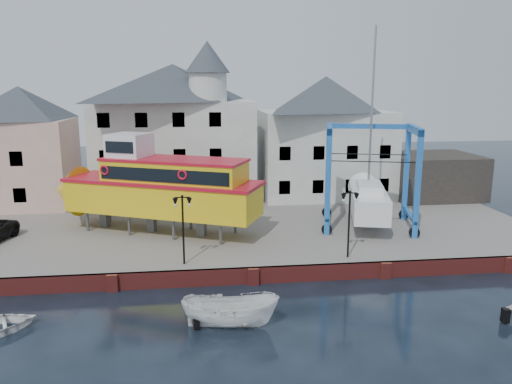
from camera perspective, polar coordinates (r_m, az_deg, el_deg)
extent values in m
plane|color=black|center=(29.61, -0.30, -10.50)|extent=(140.00, 140.00, 0.00)
cube|color=#655F58|center=(39.80, -2.13, -3.76)|extent=(44.00, 22.00, 1.00)
cube|color=maroon|center=(29.53, -0.32, -9.52)|extent=(44.00, 0.25, 1.00)
cube|color=maroon|center=(29.61, -16.10, -9.96)|extent=(0.60, 0.36, 1.00)
cube|color=maroon|center=(29.38, -0.29, -9.64)|extent=(0.60, 0.36, 1.00)
cube|color=maroon|center=(31.26, 14.62, -8.68)|extent=(0.60, 0.36, 1.00)
cube|color=maroon|center=(34.92, 27.03, -7.43)|extent=(0.60, 0.36, 1.00)
cube|color=#CB998D|center=(47.99, -24.91, 3.05)|extent=(8.00, 7.00, 7.50)
pyramid|color=#30383E|center=(47.55, -25.47, 9.18)|extent=(8.00, 7.00, 2.80)
cube|color=black|center=(44.96, -25.38, -0.33)|extent=(1.00, 0.08, 1.20)
cube|color=black|center=(44.47, -25.73, 3.44)|extent=(1.00, 0.08, 1.20)
cube|color=#BBBBBB|center=(46.06, -9.20, 4.63)|extent=(14.00, 8.00, 9.00)
pyramid|color=#30383E|center=(45.68, -9.46, 12.23)|extent=(14.00, 8.00, 3.20)
cube|color=black|center=(43.24, -16.56, -0.11)|extent=(1.00, 0.08, 1.20)
cube|color=black|center=(42.83, -12.60, -0.01)|extent=(1.00, 0.08, 1.20)
cube|color=black|center=(42.63, -8.59, 0.09)|extent=(1.00, 0.08, 1.20)
cube|color=black|center=(42.64, -4.56, 0.19)|extent=(1.00, 0.08, 1.20)
cube|color=black|center=(42.73, -16.80, 3.82)|extent=(1.00, 0.08, 1.20)
cube|color=black|center=(42.31, -12.79, 3.96)|extent=(1.00, 0.08, 1.20)
cube|color=black|center=(42.11, -8.72, 4.09)|extent=(1.00, 0.08, 1.20)
cube|color=black|center=(42.12, -4.63, 4.19)|extent=(1.00, 0.08, 1.20)
cube|color=black|center=(42.42, -17.05, 7.83)|extent=(1.00, 0.08, 1.20)
cube|color=black|center=(42.01, -12.98, 8.02)|extent=(1.00, 0.08, 1.20)
cube|color=black|center=(41.80, -8.85, 8.16)|extent=(1.00, 0.08, 1.20)
cube|color=black|center=(41.81, -4.70, 8.26)|extent=(1.00, 0.08, 1.20)
cylinder|color=#BBBBBB|center=(43.26, -5.52, 11.82)|extent=(3.20, 3.20, 2.40)
cone|color=#30383E|center=(43.32, -5.59, 15.13)|extent=(3.80, 3.80, 2.60)
cube|color=#BBBBBB|center=(48.14, 7.78, 4.39)|extent=(12.00, 8.00, 8.00)
pyramid|color=#30383E|center=(47.72, 7.97, 11.07)|extent=(12.00, 8.00, 3.20)
cube|color=black|center=(43.77, 3.28, 0.52)|extent=(1.00, 0.08, 1.20)
cube|color=black|center=(44.39, 7.10, 0.61)|extent=(1.00, 0.08, 1.20)
cube|color=black|center=(45.20, 10.79, 0.70)|extent=(1.00, 0.08, 1.20)
cube|color=black|center=(46.20, 14.34, 0.78)|extent=(1.00, 0.08, 1.20)
cube|color=black|center=(43.26, 3.33, 4.42)|extent=(1.00, 0.08, 1.20)
cube|color=black|center=(43.89, 7.20, 4.45)|extent=(1.00, 0.08, 1.20)
cube|color=black|center=(44.71, 10.94, 4.47)|extent=(1.00, 0.08, 1.20)
cube|color=black|center=(45.72, 14.54, 4.47)|extent=(1.00, 0.08, 1.20)
cube|color=#262422|center=(50.10, 19.44, 1.79)|extent=(8.00, 7.00, 4.00)
cylinder|color=black|center=(29.58, -8.32, -4.49)|extent=(0.12, 0.12, 4.00)
cube|color=black|center=(29.06, -8.44, -0.62)|extent=(0.90, 0.06, 0.06)
sphere|color=black|center=(29.05, -8.44, -0.48)|extent=(0.16, 0.16, 0.16)
cone|color=black|center=(29.14, -9.21, -1.15)|extent=(0.32, 0.32, 0.45)
sphere|color=white|center=(29.18, -9.20, -1.50)|extent=(0.18, 0.18, 0.18)
cone|color=black|center=(29.11, -7.64, -1.11)|extent=(0.32, 0.32, 0.45)
sphere|color=white|center=(29.16, -7.63, -1.46)|extent=(0.18, 0.18, 0.18)
cylinder|color=black|center=(30.95, 10.57, -3.82)|extent=(0.12, 0.12, 4.00)
cube|color=black|center=(30.45, 10.71, -0.11)|extent=(0.90, 0.06, 0.06)
sphere|color=black|center=(30.44, 10.72, 0.02)|extent=(0.16, 0.16, 0.16)
cone|color=black|center=(30.39, 9.98, -0.63)|extent=(0.32, 0.32, 0.45)
sphere|color=white|center=(30.43, 9.96, -0.96)|extent=(0.18, 0.18, 0.18)
cone|color=black|center=(30.63, 11.41, -0.58)|extent=(0.32, 0.32, 0.45)
sphere|color=white|center=(30.67, 11.39, -0.91)|extent=(0.18, 0.18, 0.18)
cylinder|color=#59595E|center=(38.20, -18.71, -3.16)|extent=(0.27, 0.27, 1.48)
cylinder|color=#59595E|center=(40.37, -16.38, -2.20)|extent=(0.27, 0.27, 1.48)
cylinder|color=#59595E|center=(36.28, -14.30, -3.69)|extent=(0.27, 0.27, 1.48)
cylinder|color=#59595E|center=(38.56, -12.12, -2.64)|extent=(0.27, 0.27, 1.48)
cylinder|color=#59595E|center=(34.60, -9.42, -4.24)|extent=(0.27, 0.27, 1.48)
cylinder|color=#59595E|center=(36.98, -7.46, -3.10)|extent=(0.27, 0.27, 1.48)
cylinder|color=#59595E|center=(33.19, -4.08, -4.81)|extent=(0.27, 0.27, 1.48)
cylinder|color=#59595E|center=(35.67, -2.41, -3.58)|extent=(0.27, 0.27, 1.48)
cube|color=#59595E|center=(38.99, -16.92, -2.74)|extent=(0.75, 0.70, 1.48)
cube|color=#59595E|center=(36.92, -11.85, -3.29)|extent=(0.75, 0.70, 1.48)
cube|color=#59595E|center=(35.17, -6.23, -3.87)|extent=(0.75, 0.70, 1.48)
cube|color=yellow|center=(36.00, -10.61, -0.63)|extent=(14.14, 9.24, 2.18)
cone|color=yellow|center=(40.40, -20.66, 0.18)|extent=(3.56, 4.33, 3.76)
cube|color=red|center=(35.77, -10.69, 1.23)|extent=(14.48, 9.50, 0.22)
cube|color=yellow|center=(35.18, -9.31, 2.25)|extent=(10.39, 7.21, 1.58)
cube|color=black|center=(33.69, -10.64, 1.84)|extent=(8.64, 4.05, 0.89)
cube|color=black|center=(36.68, -8.10, 2.77)|extent=(8.64, 4.05, 0.89)
cube|color=red|center=(35.05, -9.36, 3.66)|extent=(10.61, 7.38, 0.18)
cube|color=white|center=(36.65, -14.24, 5.10)|extent=(3.42, 3.42, 1.80)
cube|color=black|center=(35.54, -15.38, 4.95)|extent=(1.99, 0.96, 0.79)
torus|color=red|center=(35.95, -16.94, 2.40)|extent=(0.69, 0.42, 0.69)
torus|color=red|center=(32.94, -8.42, 1.95)|extent=(0.69, 0.42, 0.69)
cube|color=#18409D|center=(35.04, 8.24, 1.05)|extent=(0.46, 0.46, 7.47)
cylinder|color=black|center=(35.83, 8.08, -4.23)|extent=(0.79, 0.45, 0.75)
cube|color=#18409D|center=(39.92, 8.21, 2.41)|extent=(0.46, 0.46, 7.47)
cylinder|color=black|center=(40.62, 8.07, -2.27)|extent=(0.79, 0.45, 0.75)
cube|color=#18409D|center=(35.61, 17.99, 0.76)|extent=(0.46, 0.46, 7.47)
cylinder|color=black|center=(36.39, 17.64, -4.44)|extent=(0.79, 0.45, 0.75)
cube|color=#18409D|center=(40.43, 16.79, 2.13)|extent=(0.46, 0.46, 7.47)
cylinder|color=black|center=(41.12, 16.50, -2.48)|extent=(0.79, 0.45, 0.75)
cube|color=#18409D|center=(37.01, 8.39, 7.18)|extent=(1.72, 5.26, 0.52)
cube|color=#18409D|center=(38.04, 8.10, -2.18)|extent=(1.61, 5.23, 0.22)
cube|color=#18409D|center=(37.56, 17.69, 6.82)|extent=(1.72, 5.26, 0.52)
cube|color=#18409D|center=(38.57, 17.10, -2.41)|extent=(1.61, 5.23, 0.22)
cube|color=#18409D|center=(39.63, 12.76, 7.34)|extent=(6.29, 1.99, 0.37)
cube|color=white|center=(37.99, 12.69, -1.06)|extent=(4.41, 8.37, 1.71)
cone|color=white|center=(42.62, 12.18, 0.39)|extent=(2.81, 2.27, 2.45)
cube|color=#59595E|center=(38.28, 12.61, -2.85)|extent=(0.74, 1.92, 0.75)
cube|color=white|center=(37.22, 12.84, 0.52)|extent=(2.46, 3.53, 0.64)
cylinder|color=#99999E|center=(37.60, 13.11, 9.16)|extent=(0.20, 0.20, 11.74)
cube|color=black|center=(35.50, 13.19, 3.39)|extent=(5.64, 1.59, 0.05)
cube|color=black|center=(39.29, 12.69, 4.24)|extent=(5.64, 1.59, 0.05)
imported|color=white|center=(24.90, -2.95, -15.13)|extent=(4.92, 2.50, 1.82)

